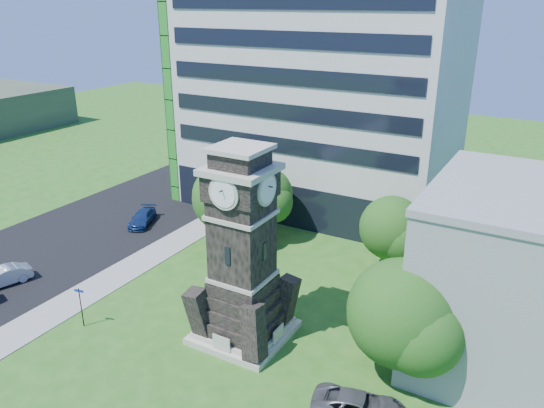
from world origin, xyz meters
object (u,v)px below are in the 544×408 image
Objects in this scene: clock_tower at (243,260)px; car_east_lot at (360,408)px; car_street_mid at (2,277)px; car_street_north at (142,218)px; street_sign at (81,303)px; park_bench at (211,315)px.

clock_tower reaches higher than car_east_lot.
car_street_north is (1.09, 13.64, -0.04)m from car_street_mid.
car_street_north is at bearing 108.45° from street_sign.
car_street_north is 0.88× the size of car_east_lot.
car_east_lot is at bearing -19.42° from clock_tower.
car_east_lot is at bearing -50.28° from car_street_north.
car_east_lot reaches higher than car_street_mid.
clock_tower is at bearing 58.45° from car_east_lot.
car_street_north is at bearing 51.47° from car_east_lot.
car_east_lot is (27.68, 0.44, 0.01)m from car_street_mid.
car_east_lot is at bearing -7.44° from street_sign.
car_street_mid is 2.00× the size of park_bench.
car_street_north is 16.62m from street_sign.
car_east_lot is at bearing 19.05° from car_street_mid.
clock_tower reaches higher than park_bench.
car_street_mid is at bearing 164.07° from street_sign.
car_street_mid is 0.94× the size of car_street_north.
park_bench is (-11.52, 3.22, -0.13)m from car_east_lot.
park_bench is at bearing 30.88° from car_street_mid.
park_bench is at bearing -57.40° from car_street_north.
car_street_mid is 16.57m from park_bench.
car_east_lot is 11.96m from park_bench.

